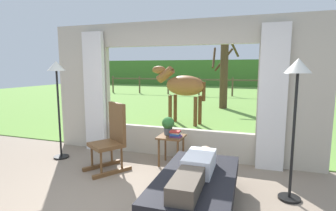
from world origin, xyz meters
TOP-DOWN VIEW (x-y plane):
  - back_wall_with_window at (0.00, 2.26)m, footprint 5.20×0.12m
  - curtain_panel_left at (-1.69, 2.12)m, footprint 0.44×0.10m
  - curtain_panel_right at (1.69, 2.12)m, footprint 0.44×0.10m
  - outdoor_pasture_lawn at (0.00, 13.16)m, footprint 36.00×21.68m
  - distant_hill_ridge at (0.00, 23.00)m, footprint 36.00×2.00m
  - recliner_sofa at (0.82, 0.47)m, footprint 0.95×1.72m
  - reclining_person at (0.82, 0.42)m, footprint 0.36×1.43m
  - rocking_chair at (-0.80, 1.26)m, footprint 0.75×0.82m
  - side_table at (0.07, 1.79)m, footprint 0.44×0.44m
  - potted_plant at (-0.01, 1.85)m, footprint 0.22×0.22m
  - book_stack at (0.16, 1.73)m, footprint 0.20×0.17m
  - floor_lamp_left at (-2.03, 1.45)m, footprint 0.32×0.32m
  - floor_lamp_right at (1.91, 1.10)m, footprint 0.32×0.32m
  - horse at (-0.68, 5.14)m, footprint 1.82×0.80m
  - pasture_tree at (0.09, 8.63)m, footprint 1.06×1.13m
  - pasture_fence_line at (0.00, 13.51)m, footprint 16.10×0.10m

SIDE VIEW (x-z plane):
  - outdoor_pasture_lawn at x=0.00m, z-range 0.00..0.02m
  - recliner_sofa at x=0.82m, z-range 0.01..0.43m
  - side_table at x=0.07m, z-range 0.17..0.69m
  - reclining_person at x=0.82m, z-range 0.41..0.63m
  - rocking_chair at x=-0.80m, z-range -0.01..1.11m
  - book_stack at x=0.16m, z-range 0.52..0.63m
  - potted_plant at x=-0.01m, z-range 0.54..0.86m
  - pasture_fence_line at x=0.00m, z-range 0.19..1.29m
  - horse at x=-0.68m, z-range 0.29..2.02m
  - curtain_panel_left at x=-1.69m, z-range 0.00..2.40m
  - curtain_panel_right at x=1.69m, z-range 0.00..2.40m
  - distant_hill_ridge at x=0.00m, z-range 0.00..2.40m
  - back_wall_with_window at x=0.00m, z-range -0.03..2.52m
  - floor_lamp_right at x=1.91m, z-range 0.56..2.37m
  - floor_lamp_left at x=-2.03m, z-range 0.56..2.38m
  - pasture_tree at x=0.09m, z-range 0.08..3.00m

